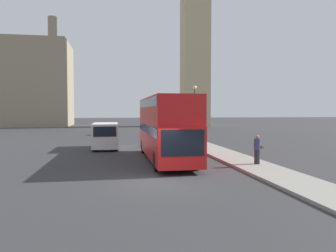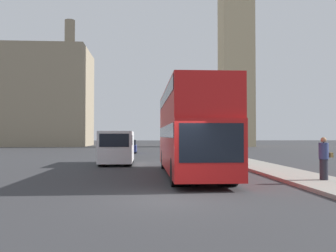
{
  "view_description": "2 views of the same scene",
  "coord_description": "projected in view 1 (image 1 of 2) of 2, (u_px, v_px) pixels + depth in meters",
  "views": [
    {
      "loc": [
        -2.12,
        -15.33,
        3.39
      ],
      "look_at": [
        1.51,
        6.18,
        2.39
      ],
      "focal_mm": 35.0,
      "sensor_mm": 36.0,
      "label": 1
    },
    {
      "loc": [
        -0.9,
        -11.75,
        1.98
      ],
      "look_at": [
        0.76,
        14.21,
        2.67
      ],
      "focal_mm": 40.0,
      "sensor_mm": 36.0,
      "label": 2
    }
  ],
  "objects": [
    {
      "name": "street_lamp",
      "position": [
        195.0,
        106.0,
        30.9
      ],
      "size": [
        0.36,
        0.36,
        5.64
      ],
      "color": "#38383D",
      "rests_on": "sidewalk_strip"
    },
    {
      "name": "ground_plane",
      "position": [
        158.0,
        182.0,
        15.61
      ],
      "size": [
        300.0,
        300.0,
        0.0
      ],
      "primitive_type": "plane",
      "color": "#333335"
    },
    {
      "name": "pedestrian",
      "position": [
        257.0,
        149.0,
        20.02
      ],
      "size": [
        0.56,
        0.4,
        1.78
      ],
      "color": "#23232D",
      "rests_on": "sidewalk_strip"
    },
    {
      "name": "red_double_decker_bus",
      "position": [
        165.0,
        125.0,
        22.48
      ],
      "size": [
        2.63,
        11.44,
        4.3
      ],
      "color": "red",
      "rests_on": "ground_plane"
    },
    {
      "name": "white_van",
      "position": [
        106.0,
        135.0,
        29.3
      ],
      "size": [
        2.22,
        5.24,
        2.29
      ],
      "color": "white",
      "rests_on": "ground_plane"
    },
    {
      "name": "sidewalk_strip",
      "position": [
        281.0,
        176.0,
        16.65
      ],
      "size": [
        2.63,
        120.0,
        0.15
      ],
      "color": "gray",
      "rests_on": "ground_plane"
    },
    {
      "name": "parked_sedan",
      "position": [
        109.0,
        130.0,
        46.45
      ],
      "size": [
        1.81,
        4.55,
        1.51
      ],
      "color": "navy",
      "rests_on": "ground_plane"
    }
  ]
}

